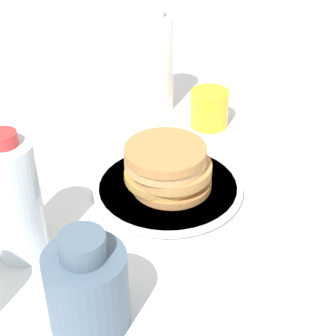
% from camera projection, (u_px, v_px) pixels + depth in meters
% --- Properties ---
extents(ground_plane, '(4.00, 4.00, 0.00)m').
position_uv_depth(ground_plane, '(177.00, 184.00, 0.95)').
color(ground_plane, white).
extents(plate, '(0.25, 0.25, 0.01)m').
position_uv_depth(plate, '(168.00, 188.00, 0.93)').
color(plate, silver).
rests_on(plate, ground_plane).
extents(pancake_stack, '(0.14, 0.14, 0.08)m').
position_uv_depth(pancake_stack, '(167.00, 166.00, 0.91)').
color(pancake_stack, '#CA864B').
rests_on(pancake_stack, plate).
extents(juice_glass, '(0.08, 0.08, 0.07)m').
position_uv_depth(juice_glass, '(209.00, 108.00, 1.10)').
color(juice_glass, yellow).
rests_on(juice_glass, ground_plane).
extents(cream_jug, '(0.10, 0.10, 0.14)m').
position_uv_depth(cream_jug, '(87.00, 287.00, 0.68)').
color(cream_jug, '#4C6075').
rests_on(cream_jug, ground_plane).
extents(water_bottle_near, '(0.07, 0.07, 0.20)m').
position_uv_depth(water_bottle_near, '(15.00, 200.00, 0.77)').
color(water_bottle_near, silver).
rests_on(water_bottle_near, ground_plane).
extents(water_bottle_mid, '(0.07, 0.07, 0.21)m').
position_uv_depth(water_bottle_mid, '(155.00, 63.00, 1.12)').
color(water_bottle_mid, white).
rests_on(water_bottle_mid, ground_plane).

